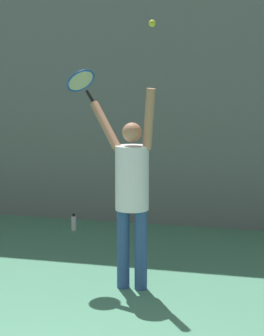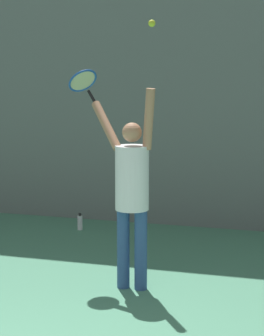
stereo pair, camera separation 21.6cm
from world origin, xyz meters
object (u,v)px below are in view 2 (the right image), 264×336
Objects in this scene: tennis_racket at (83,82)px; water_bottle at (80,222)px; tennis_ball at (152,23)px; tennis_player at (132,187)px.

tennis_racket is 1.70× the size of water_bottle.
tennis_racket is at bearing 153.06° from tennis_ball.
tennis_racket reaches higher than water_bottle.
tennis_ball is 3.70m from water_bottle.
water_bottle is (-1.39, 2.08, -0.95)m from tennis_player.
water_bottle is at bearing 126.92° from tennis_ball.
tennis_ball reaches higher than tennis_racket.
tennis_player is at bearing -31.03° from tennis_racket.
tennis_racket is 1.13m from tennis_ball.
water_bottle is at bearing 113.25° from tennis_racket.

